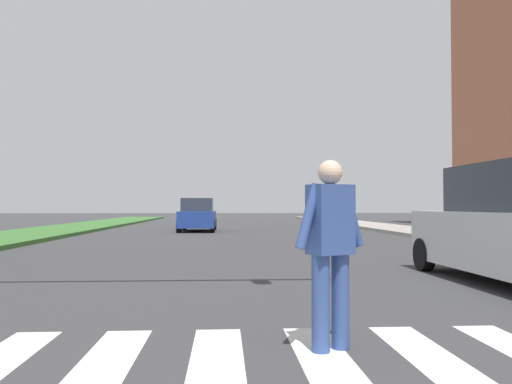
% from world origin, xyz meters
% --- Properties ---
extents(ground_plane, '(140.00, 140.00, 0.00)m').
position_xyz_m(ground_plane, '(0.00, 30.00, 0.00)').
color(ground_plane, '#38383A').
extents(crosswalk, '(5.85, 2.20, 0.01)m').
position_xyz_m(crosswalk, '(0.00, 8.71, 0.00)').
color(crosswalk, silver).
rests_on(crosswalk, ground_plane).
extents(median_strip, '(3.82, 64.00, 0.15)m').
position_xyz_m(median_strip, '(-8.18, 28.00, 0.07)').
color(median_strip, '#386B2D').
rests_on(median_strip, ground_plane).
extents(sidewalk_right, '(3.00, 64.00, 0.15)m').
position_xyz_m(sidewalk_right, '(9.15, 28.00, 0.07)').
color(sidewalk_right, '#9E9991').
rests_on(sidewalk_right, ground_plane).
extents(pedestrian_performer, '(0.71, 0.41, 1.69)m').
position_xyz_m(pedestrian_performer, '(1.00, 8.97, 0.93)').
color(pedestrian_performer, '#334C8C').
rests_on(pedestrian_performer, ground_plane).
extents(sedan_midblock, '(1.86, 4.02, 1.67)m').
position_xyz_m(sedan_midblock, '(-1.27, 31.03, 0.78)').
color(sedan_midblock, navy).
rests_on(sedan_midblock, ground_plane).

